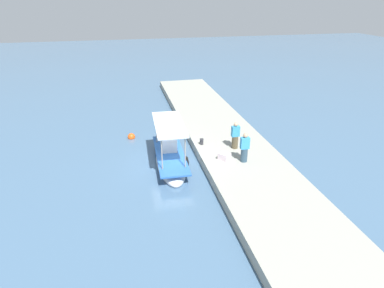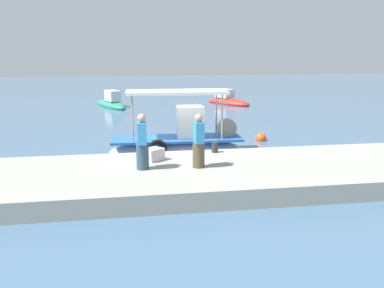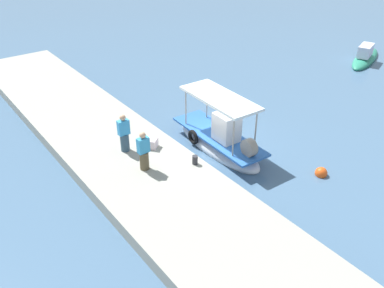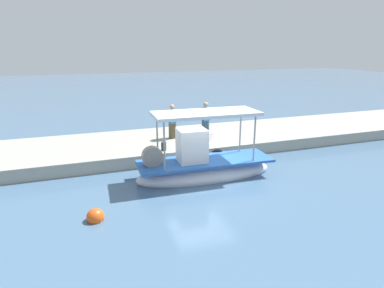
% 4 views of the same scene
% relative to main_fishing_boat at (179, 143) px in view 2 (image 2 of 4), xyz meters
% --- Properties ---
extents(ground_plane, '(120.00, 120.00, 0.00)m').
position_rel_main_fishing_boat_xyz_m(ground_plane, '(0.06, -0.07, -0.50)').
color(ground_plane, '#456584').
extents(dock_quay, '(36.00, 4.88, 0.58)m').
position_rel_main_fishing_boat_xyz_m(dock_quay, '(0.06, -4.23, -0.21)').
color(dock_quay, '#9A9B8F').
rests_on(dock_quay, ground_plane).
extents(main_fishing_boat, '(5.72, 1.89, 3.05)m').
position_rel_main_fishing_boat_xyz_m(main_fishing_boat, '(0.00, 0.00, 0.00)').
color(main_fishing_boat, silver).
rests_on(main_fishing_boat, ground_plane).
extents(fisherman_near_bollard, '(0.41, 0.52, 1.79)m').
position_rel_main_fishing_boat_xyz_m(fisherman_near_bollard, '(-1.74, -4.10, 0.89)').
color(fisherman_near_bollard, '#2F495C').
rests_on(fisherman_near_bollard, dock_quay).
extents(fisherman_by_crate, '(0.41, 0.51, 1.76)m').
position_rel_main_fishing_boat_xyz_m(fisherman_by_crate, '(0.07, -4.18, 0.88)').
color(fisherman_by_crate, brown).
rests_on(fisherman_by_crate, dock_quay).
extents(mooring_bollard, '(0.24, 0.24, 0.40)m').
position_rel_main_fishing_boat_xyz_m(mooring_bollard, '(1.05, -2.26, 0.28)').
color(mooring_bollard, '#2D2D33').
rests_on(mooring_bollard, dock_quay).
extents(cargo_crate, '(0.81, 0.78, 0.42)m').
position_rel_main_fishing_boat_xyz_m(cargo_crate, '(-1.31, -3.05, 0.29)').
color(cargo_crate, silver).
rests_on(cargo_crate, dock_quay).
extents(marker_buoy, '(0.54, 0.54, 0.54)m').
position_rel_main_fishing_boat_xyz_m(marker_buoy, '(4.37, 2.14, -0.39)').
color(marker_buoy, '#ED5419').
rests_on(marker_buoy, ground_plane).
extents(moored_boat_near, '(3.69, 4.86, 1.45)m').
position_rel_main_fishing_boat_xyz_m(moored_boat_near, '(6.48, 16.88, -0.27)').
color(moored_boat_near, red).
rests_on(moored_boat_near, ground_plane).
extents(moored_boat_mid, '(3.16, 5.57, 1.55)m').
position_rel_main_fishing_boat_xyz_m(moored_boat_mid, '(-3.16, 16.74, -0.25)').
color(moored_boat_mid, '#2A8768').
rests_on(moored_boat_mid, ground_plane).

